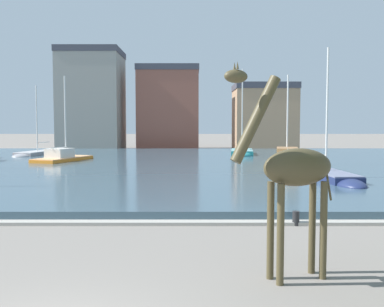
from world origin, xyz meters
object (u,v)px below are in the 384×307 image
Objects in this scene: sailboat_teal at (242,154)px; mooring_bollard at (296,218)px; sailboat_yellow at (287,163)px; sailboat_grey at (36,155)px; sailboat_orange at (66,159)px; sailboat_navy at (327,177)px; giraffe_statue at (292,172)px.

sailboat_teal is 18.10× the size of mooring_bollard.
sailboat_yellow reaches higher than mooring_bollard.
sailboat_grey reaches higher than sailboat_yellow.
sailboat_orange is 17.38m from sailboat_teal.
sailboat_grey is (-23.58, 19.49, -0.04)m from sailboat_navy.
mooring_bollard is at bearing -112.33° from sailboat_navy.
sailboat_navy is (5.55, 15.53, -2.01)m from giraffe_statue.
sailboat_teal is at bearing 87.13° from mooring_bollard.
sailboat_teal is at bearing -0.02° from sailboat_grey.
sailboat_navy reaches higher than sailboat_orange.
sailboat_teal is (-2.07, 11.59, -0.13)m from sailboat_yellow.
mooring_bollard is at bearing -56.87° from sailboat_grey.
sailboat_orange is (-18.57, 12.38, 0.06)m from sailboat_navy.
sailboat_orange is (-13.02, 27.91, -1.95)m from giraffe_statue.
sailboat_yellow is 11.77m from sailboat_teal.
sailboat_teal reaches higher than mooring_bollard.
giraffe_statue is at bearing -109.68° from sailboat_navy.
mooring_bollard is at bearing -92.87° from sailboat_teal.
sailboat_grey is (-5.01, 7.12, -0.10)m from sailboat_orange.
giraffe_statue is at bearing -94.65° from sailboat_teal.
sailboat_grey is at bearing 153.19° from sailboat_yellow.
sailboat_grey is at bearing 123.13° from mooring_bollard.
sailboat_teal is at bearing 97.91° from sailboat_navy.
giraffe_statue is 0.60× the size of sailboat_grey.
giraffe_statue is at bearing -64.99° from sailboat_orange.
mooring_bollard is at bearing -57.52° from sailboat_orange.
sailboat_orange is at bearing 115.01° from giraffe_statue.
sailboat_yellow is 1.26× the size of sailboat_orange.
sailboat_navy is 19.67m from sailboat_teal.
mooring_bollard is (-1.49, -29.70, -0.23)m from sailboat_teal.
sailboat_orange is at bearing -155.85° from sailboat_teal.
sailboat_teal is at bearing 100.15° from sailboat_yellow.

